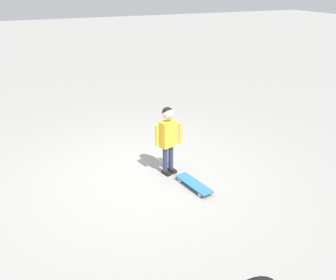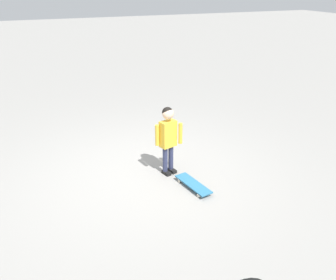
% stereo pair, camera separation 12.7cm
% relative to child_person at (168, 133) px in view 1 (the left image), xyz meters
% --- Properties ---
extents(ground_plane, '(50.00, 50.00, 0.00)m').
position_rel_child_person_xyz_m(ground_plane, '(-0.08, -0.39, -0.66)').
color(ground_plane, gray).
extents(child_person, '(0.23, 0.40, 1.06)m').
position_rel_child_person_xyz_m(child_person, '(0.00, 0.00, 0.00)').
color(child_person, '#2D3351').
rests_on(child_person, ground).
extents(skateboard, '(0.69, 0.31, 0.07)m').
position_rel_child_person_xyz_m(skateboard, '(0.55, 0.16, -0.60)').
color(skateboard, teal).
rests_on(skateboard, ground).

